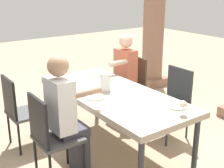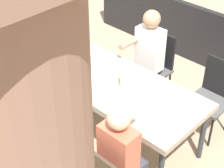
% 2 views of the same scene
% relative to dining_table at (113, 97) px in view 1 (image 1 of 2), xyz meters
% --- Properties ---
extents(ground_plane, '(16.00, 16.00, 0.00)m').
position_rel_dining_table_xyz_m(ground_plane, '(0.00, 0.00, -0.71)').
color(ground_plane, tan).
extents(dining_table, '(2.07, 0.92, 0.77)m').
position_rel_dining_table_xyz_m(dining_table, '(0.00, 0.00, 0.00)').
color(dining_table, tan).
rests_on(dining_table, ground).
extents(chair_west_north, '(0.44, 0.44, 0.92)m').
position_rel_dining_table_xyz_m(chair_west_north, '(-0.75, 0.88, -0.18)').
color(chair_west_north, '#6A6158').
rests_on(chair_west_north, ground).
extents(chair_west_south, '(0.44, 0.44, 0.94)m').
position_rel_dining_table_xyz_m(chair_west_south, '(-0.75, -0.89, -0.18)').
color(chair_west_south, '#4F4F50').
rests_on(chair_west_south, ground).
extents(chair_mid_north, '(0.44, 0.44, 0.94)m').
position_rel_dining_table_xyz_m(chair_mid_north, '(0.13, 0.88, -0.17)').
color(chair_mid_north, '#5B5E61').
rests_on(chair_mid_north, ground).
extents(chair_mid_south, '(0.44, 0.44, 0.97)m').
position_rel_dining_table_xyz_m(chair_mid_south, '(0.13, -0.89, -0.15)').
color(chair_mid_south, '#4F4F50').
rests_on(chair_mid_south, ground).
extents(diner_woman_green, '(0.35, 0.49, 1.29)m').
position_rel_dining_table_xyz_m(diner_woman_green, '(-0.75, 0.70, -0.02)').
color(diner_woman_green, '#3F3F4C').
rests_on(diner_woman_green, ground).
extents(diner_man_white, '(0.35, 0.50, 1.35)m').
position_rel_dining_table_xyz_m(diner_man_white, '(0.13, -0.70, 0.02)').
color(diner_man_white, '#3F3F4C').
rests_on(diner_man_white, ground).
extents(stone_column_near, '(0.53, 0.53, 3.07)m').
position_rel_dining_table_xyz_m(stone_column_near, '(-1.66, 2.17, 0.81)').
color(stone_column_near, '#936B56').
rests_on(stone_column_near, ground).
extents(plate_0, '(0.26, 0.26, 0.02)m').
position_rel_dining_table_xyz_m(plate_0, '(-0.74, 0.28, 0.07)').
color(plate_0, white).
rests_on(plate_0, dining_table).
extents(fork_0, '(0.03, 0.17, 0.01)m').
position_rel_dining_table_xyz_m(fork_0, '(-0.89, 0.28, 0.06)').
color(fork_0, silver).
rests_on(fork_0, dining_table).
extents(spoon_0, '(0.02, 0.17, 0.01)m').
position_rel_dining_table_xyz_m(spoon_0, '(-0.59, 0.28, 0.06)').
color(spoon_0, silver).
rests_on(spoon_0, dining_table).
extents(plate_1, '(0.22, 0.22, 0.02)m').
position_rel_dining_table_xyz_m(plate_1, '(0.02, -0.27, 0.07)').
color(plate_1, white).
rests_on(plate_1, dining_table).
extents(fork_1, '(0.03, 0.17, 0.01)m').
position_rel_dining_table_xyz_m(fork_1, '(-0.13, -0.27, 0.06)').
color(fork_1, silver).
rests_on(fork_1, dining_table).
extents(spoon_1, '(0.02, 0.17, 0.01)m').
position_rel_dining_table_xyz_m(spoon_1, '(0.17, -0.27, 0.06)').
color(spoon_1, silver).
rests_on(spoon_1, dining_table).
extents(plate_2, '(0.21, 0.21, 0.02)m').
position_rel_dining_table_xyz_m(plate_2, '(0.75, 0.28, 0.07)').
color(plate_2, white).
rests_on(plate_2, dining_table).
extents(wine_glass_2, '(0.08, 0.08, 0.15)m').
position_rel_dining_table_xyz_m(wine_glass_2, '(0.92, 0.18, 0.17)').
color(wine_glass_2, white).
rests_on(wine_glass_2, dining_table).
extents(fork_2, '(0.02, 0.17, 0.01)m').
position_rel_dining_table_xyz_m(fork_2, '(0.60, 0.28, 0.06)').
color(fork_2, silver).
rests_on(fork_2, dining_table).
extents(spoon_2, '(0.04, 0.17, 0.01)m').
position_rel_dining_table_xyz_m(spoon_2, '(0.90, 0.28, 0.06)').
color(spoon_2, silver).
rests_on(spoon_2, dining_table).
extents(water_pitcher, '(0.13, 0.13, 0.21)m').
position_rel_dining_table_xyz_m(water_pitcher, '(-0.12, -0.03, 0.16)').
color(water_pitcher, white).
rests_on(water_pitcher, dining_table).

